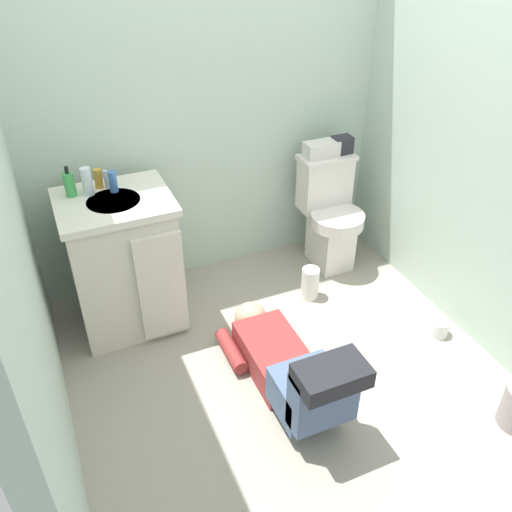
{
  "coord_description": "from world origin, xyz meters",
  "views": [
    {
      "loc": [
        -0.97,
        -1.86,
        2.18
      ],
      "look_at": [
        0.03,
        0.44,
        0.45
      ],
      "focal_mm": 38.1,
      "sensor_mm": 36.0,
      "label": 1
    }
  ],
  "objects": [
    {
      "name": "toilet_paper_roll",
      "position": [
        0.95,
        -0.12,
        0.05
      ],
      "size": [
        0.11,
        0.11,
        0.1
      ],
      "primitive_type": "cylinder",
      "color": "white",
      "rests_on": "ground_plane"
    },
    {
      "name": "toiletry_bag",
      "position": [
        0.83,
        0.9,
        0.81
      ],
      "size": [
        0.12,
        0.09,
        0.11
      ],
      "primitive_type": "cube",
      "color": "#26262D",
      "rests_on": "toilet"
    },
    {
      "name": "bottle_clear",
      "position": [
        -0.76,
        0.83,
        0.9
      ],
      "size": [
        0.05,
        0.05,
        0.15
      ],
      "primitive_type": "cylinder",
      "color": "silver",
      "rests_on": "vanity_cabinet"
    },
    {
      "name": "paper_towel_roll",
      "position": [
        0.42,
        0.49,
        0.11
      ],
      "size": [
        0.11,
        0.11,
        0.21
      ],
      "primitive_type": "cylinder",
      "color": "white",
      "rests_on": "ground_plane"
    },
    {
      "name": "bottle_amber",
      "position": [
        -0.7,
        0.89,
        0.87
      ],
      "size": [
        0.04,
        0.04,
        0.11
      ],
      "primitive_type": "cylinder",
      "color": "gold",
      "rests_on": "vanity_cabinet"
    },
    {
      "name": "ground_plane",
      "position": [
        0.0,
        0.0,
        -0.02
      ],
      "size": [
        2.71,
        3.17,
        0.04
      ],
      "primitive_type": "cube",
      "color": "gray"
    },
    {
      "name": "tissue_box",
      "position": [
        0.68,
        0.9,
        0.8
      ],
      "size": [
        0.22,
        0.11,
        0.1
      ],
      "primitive_type": "cube",
      "color": "silver",
      "rests_on": "toilet"
    },
    {
      "name": "soap_dispenser",
      "position": [
        -0.85,
        0.85,
        0.89
      ],
      "size": [
        0.06,
        0.06,
        0.17
      ],
      "color": "green",
      "rests_on": "vanity_cabinet"
    },
    {
      "name": "vanity_cabinet",
      "position": [
        -0.66,
        0.73,
        0.42
      ],
      "size": [
        0.6,
        0.53,
        0.82
      ],
      "color": "beige",
      "rests_on": "ground_plane"
    },
    {
      "name": "wall_right",
      "position": [
        1.15,
        0.0,
        1.2
      ],
      "size": [
        0.08,
        2.17,
        2.4
      ],
      "primitive_type": "cube",
      "color": "#B3C7B8",
      "rests_on": "ground_plane"
    },
    {
      "name": "wall_back",
      "position": [
        0.0,
        1.12,
        1.2
      ],
      "size": [
        2.37,
        0.08,
        2.4
      ],
      "primitive_type": "cube",
      "color": "#B3C7B8",
      "rests_on": "ground_plane"
    },
    {
      "name": "person_plumber",
      "position": [
        -0.05,
        -0.16,
        0.18
      ],
      "size": [
        0.38,
        1.06,
        0.52
      ],
      "color": "maroon",
      "rests_on": "ground_plane"
    },
    {
      "name": "toilet",
      "position": [
        0.72,
        0.81,
        0.37
      ],
      "size": [
        0.36,
        0.46,
        0.75
      ],
      "color": "silver",
      "rests_on": "ground_plane"
    },
    {
      "name": "faucet",
      "position": [
        -0.66,
        0.87,
        0.87
      ],
      "size": [
        0.02,
        0.02,
        0.1
      ],
      "primitive_type": "cylinder",
      "color": "silver",
      "rests_on": "vanity_cabinet"
    },
    {
      "name": "bottle_blue",
      "position": [
        -0.64,
        0.81,
        0.88
      ],
      "size": [
        0.04,
        0.04,
        0.12
      ],
      "primitive_type": "cylinder",
      "color": "#3B6AB3",
      "rests_on": "vanity_cabinet"
    }
  ]
}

